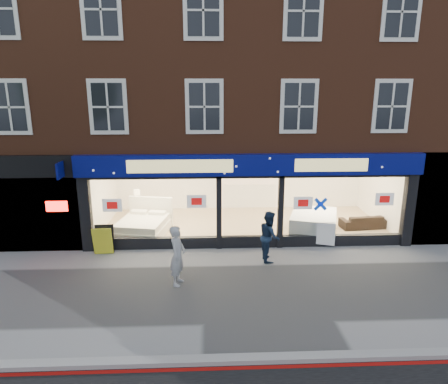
{
  "coord_description": "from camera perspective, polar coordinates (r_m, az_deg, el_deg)",
  "views": [
    {
      "loc": [
        -1.43,
        -9.83,
        5.42
      ],
      "look_at": [
        -0.9,
        2.5,
        2.14
      ],
      "focal_mm": 32.0,
      "sensor_mm": 36.0,
      "label": 1
    }
  ],
  "objects": [
    {
      "name": "ground",
      "position": [
        11.32,
        5.27,
        -13.82
      ],
      "size": [
        120.0,
        120.0,
        0.0
      ],
      "primitive_type": "plane",
      "color": "gray",
      "rests_on": "ground"
    },
    {
      "name": "kerb_line",
      "position": [
        8.76,
        8.17,
        -23.5
      ],
      "size": [
        60.0,
        0.1,
        0.01
      ],
      "primitive_type": "cube",
      "color": "#8C0A07",
      "rests_on": "ground"
    },
    {
      "name": "kerb_stone",
      "position": [
        8.88,
        7.94,
        -22.44
      ],
      "size": [
        60.0,
        0.25,
        0.12
      ],
      "primitive_type": "cube",
      "color": "gray",
      "rests_on": "ground"
    },
    {
      "name": "showroom_floor",
      "position": [
        16.07,
        2.81,
        -4.67
      ],
      "size": [
        11.0,
        4.5,
        0.1
      ],
      "primitive_type": "cube",
      "color": "tan",
      "rests_on": "ground"
    },
    {
      "name": "building",
      "position": [
        16.87,
        2.51,
        19.1
      ],
      "size": [
        19.0,
        8.26,
        10.3
      ],
      "color": "brown",
      "rests_on": "ground"
    },
    {
      "name": "display_bed",
      "position": [
        15.21,
        -11.39,
        -4.61
      ],
      "size": [
        2.05,
        2.34,
        1.16
      ],
      "rotation": [
        0.0,
        0.0,
        -0.19
      ],
      "color": "white",
      "rests_on": "showroom_floor"
    },
    {
      "name": "bedside_table",
      "position": [
        17.35,
        -12.2,
        -2.39
      ],
      "size": [
        0.55,
        0.55,
        0.55
      ],
      "primitive_type": "cube",
      "rotation": [
        0.0,
        0.0,
        0.25
      ],
      "color": "brown",
      "rests_on": "showroom_floor"
    },
    {
      "name": "mattress_stack",
      "position": [
        15.19,
        12.64,
        -4.42
      ],
      "size": [
        2.14,
        2.41,
        0.79
      ],
      "rotation": [
        0.0,
        0.0,
        -0.32
      ],
      "color": "white",
      "rests_on": "showroom_floor"
    },
    {
      "name": "sofa",
      "position": [
        16.43,
        19.27,
        -3.95
      ],
      "size": [
        1.82,
        0.85,
        0.51
      ],
      "primitive_type": "imported",
      "rotation": [
        0.0,
        0.0,
        3.24
      ],
      "color": "black",
      "rests_on": "showroom_floor"
    },
    {
      "name": "a_board",
      "position": [
        13.91,
        -16.83,
        -6.58
      ],
      "size": [
        0.66,
        0.44,
        0.98
      ],
      "primitive_type": "cube",
      "rotation": [
        0.0,
        0.0,
        0.05
      ],
      "color": "gold",
      "rests_on": "ground"
    },
    {
      "name": "pedestrian_grey",
      "position": [
        11.32,
        -6.66,
        -8.98
      ],
      "size": [
        0.55,
        0.71,
        1.72
      ],
      "primitive_type": "imported",
      "rotation": [
        0.0,
        0.0,
        1.33
      ],
      "color": "#A4A5AB",
      "rests_on": "ground"
    },
    {
      "name": "pedestrian_blue",
      "position": [
        12.84,
        6.51,
        -6.26
      ],
      "size": [
        0.63,
        0.81,
        1.63
      ],
      "primitive_type": "imported",
      "rotation": [
        0.0,
        0.0,
        1.59
      ],
      "color": "#16263F",
      "rests_on": "ground"
    }
  ]
}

